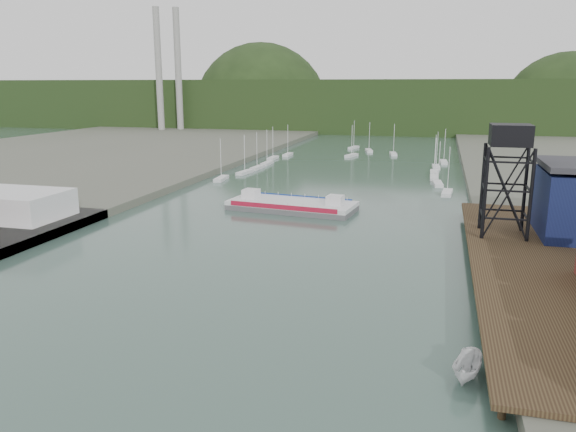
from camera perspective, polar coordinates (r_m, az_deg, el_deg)
The scene contains 8 objects.
east_pier at distance 76.07m, azimuth 23.25°, elevation -4.46°, with size 14.00×70.00×2.45m.
white_shed at distance 105.63m, azimuth -26.37°, elevation 1.05°, with size 18.00×12.00×4.50m, color silver.
lift_tower at distance 85.90m, azimuth 21.62°, elevation 6.99°, with size 6.50×6.50×16.00m.
marina_sailboats at distance 169.03m, azimuth 6.42°, elevation 5.23°, with size 57.71×92.65×0.90m.
smokestacks at distance 291.02m, azimuth -12.04°, elevation 14.19°, with size 11.20×8.20×60.00m.
distant_hills at distance 329.96m, azimuth 10.24°, elevation 10.71°, with size 500.00×120.00×80.00m.
chain_ferry at distance 107.93m, azimuth 0.40°, elevation 1.13°, with size 25.07×12.38×3.47m.
motorboat at distance 49.55m, azimuth 17.79°, elevation -14.54°, with size 2.00×5.32×2.06m, color silver.
Camera 1 is at (25.55, -27.01, 23.58)m, focal length 35.00 mm.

